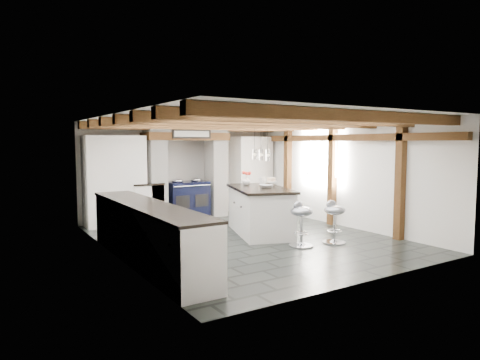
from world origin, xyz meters
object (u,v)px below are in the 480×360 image
kitchen_island (260,210)px  range_cooker (187,199)px  bar_stool_near (334,217)px  bar_stool_far (301,219)px

kitchen_island → range_cooker: bearing=120.0°
range_cooker → bar_stool_near: size_ratio=1.27×
bar_stool_near → bar_stool_far: bar_stool_far is taller
kitchen_island → bar_stool_near: (0.67, -1.41, 0.01)m
kitchen_island → bar_stool_far: kitchen_island is taller
range_cooker → bar_stool_far: bearing=-82.7°
kitchen_island → bar_stool_far: size_ratio=2.63×
kitchen_island → bar_stool_near: size_ratio=2.70×
range_cooker → kitchen_island: kitchen_island is taller
bar_stool_far → bar_stool_near: bearing=-29.3°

